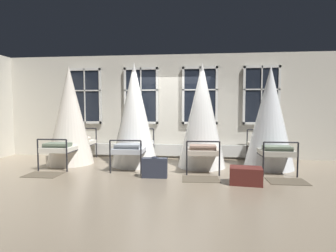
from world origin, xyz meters
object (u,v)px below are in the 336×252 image
at_px(cot_fourth, 270,119).
at_px(travel_trunk, 246,176).
at_px(cot_third, 202,117).
at_px(suitcase_dark, 155,168).
at_px(cot_second, 134,116).
at_px(cot_first, 70,117).

xyz_separation_m(cot_fourth, travel_trunk, (-0.87, -1.63, -1.10)).
height_order(cot_third, suitcase_dark, cot_third).
distance_m(cot_second, cot_third, 1.81).
xyz_separation_m(cot_second, cot_third, (1.81, 0.01, -0.01)).
bearing_deg(travel_trunk, cot_third, 118.48).
height_order(cot_first, cot_second, cot_second).
xyz_separation_m(cot_second, suitcase_dark, (0.75, -1.26, -1.12)).
distance_m(cot_third, suitcase_dark, 1.99).
xyz_separation_m(cot_first, travel_trunk, (4.51, -1.61, -1.14)).
distance_m(cot_second, cot_fourth, 3.55).
relative_size(cot_fourth, suitcase_dark, 4.68).
height_order(cot_second, cot_fourth, cot_second).
bearing_deg(travel_trunk, cot_fourth, 61.87).
relative_size(suitcase_dark, travel_trunk, 0.88).
relative_size(cot_third, suitcase_dark, 4.86).
bearing_deg(cot_second, suitcase_dark, -149.36).
bearing_deg(cot_fourth, suitcase_dark, 114.69).
bearing_deg(cot_second, cot_first, 89.19).
bearing_deg(cot_fourth, travel_trunk, 151.56).
xyz_separation_m(cot_second, cot_fourth, (3.55, 0.05, -0.06)).
bearing_deg(travel_trunk, cot_second, 149.33).
height_order(cot_fourth, travel_trunk, cot_fourth).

